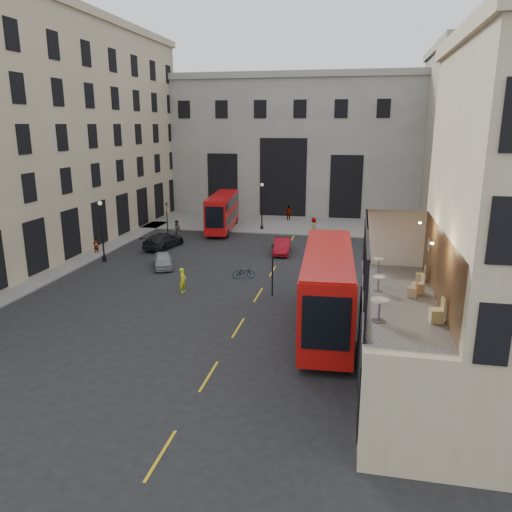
% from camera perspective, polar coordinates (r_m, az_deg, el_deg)
% --- Properties ---
extents(ground, '(140.00, 140.00, 0.00)m').
position_cam_1_polar(ground, '(24.18, -0.73, -14.03)').
color(ground, black).
rests_on(ground, ground).
extents(host_building_main, '(7.26, 11.40, 15.10)m').
position_cam_1_polar(host_building_main, '(21.72, 25.82, 3.04)').
color(host_building_main, '#C2B092').
rests_on(host_building_main, ground).
extents(host_frontage, '(3.00, 11.00, 4.50)m').
position_cam_1_polar(host_frontage, '(22.80, 15.68, -10.16)').
color(host_frontage, '#C2B092').
rests_on(host_frontage, ground).
extents(cafe_floor, '(3.00, 10.00, 0.10)m').
position_cam_1_polar(cafe_floor, '(21.95, 16.10, -4.70)').
color(cafe_floor, slate).
rests_on(cafe_floor, host_frontage).
extents(building_left, '(14.60, 50.60, 22.00)m').
position_cam_1_polar(building_left, '(51.46, -26.89, 12.96)').
color(building_left, '#C2B092').
rests_on(building_left, ground).
extents(gateway, '(35.00, 10.60, 18.00)m').
position_cam_1_polar(gateway, '(69.37, 3.79, 12.91)').
color(gateway, '#A09E95').
rests_on(gateway, ground).
extents(building_right, '(16.60, 18.60, 20.00)m').
position_cam_1_polar(building_right, '(62.60, 26.54, 12.15)').
color(building_right, gray).
rests_on(building_right, ground).
extents(pavement_far, '(40.00, 12.00, 0.12)m').
position_cam_1_polar(pavement_far, '(60.74, 1.39, 3.80)').
color(pavement_far, slate).
rests_on(pavement_far, ground).
extents(pavement_left, '(8.00, 48.00, 0.12)m').
position_cam_1_polar(pavement_left, '(43.68, -26.44, -2.18)').
color(pavement_left, slate).
rests_on(pavement_left, ground).
extents(traffic_light_near, '(0.16, 0.20, 3.80)m').
position_cam_1_polar(traffic_light_near, '(34.41, 1.89, -0.77)').
color(traffic_light_near, black).
rests_on(traffic_light_near, ground).
extents(traffic_light_far, '(0.16, 0.20, 3.80)m').
position_cam_1_polar(traffic_light_far, '(53.27, -10.15, 4.60)').
color(traffic_light_far, black).
rests_on(traffic_light_far, ground).
extents(street_lamp_a, '(0.36, 0.36, 5.33)m').
position_cam_1_polar(street_lamp_a, '(45.24, -17.15, 2.33)').
color(street_lamp_a, black).
rests_on(street_lamp_a, ground).
extents(street_lamp_b, '(0.36, 0.36, 5.33)m').
position_cam_1_polar(street_lamp_b, '(56.45, 0.68, 5.37)').
color(street_lamp_b, black).
rests_on(street_lamp_b, ground).
extents(bus_near, '(3.35, 12.07, 4.77)m').
position_cam_1_polar(bus_near, '(28.96, 8.16, -3.42)').
color(bus_near, '#AB0E0B').
rests_on(bus_near, ground).
extents(bus_far, '(3.37, 10.38, 4.07)m').
position_cam_1_polar(bus_far, '(56.50, -3.84, 5.23)').
color(bus_far, '#B90C0E').
rests_on(bus_far, ground).
extents(car_a, '(2.90, 4.03, 1.27)m').
position_cam_1_polar(car_a, '(42.51, -10.59, -0.48)').
color(car_a, '#92949A').
rests_on(car_a, ground).
extents(car_b, '(1.80, 4.33, 1.39)m').
position_cam_1_polar(car_b, '(46.46, 2.98, 1.14)').
color(car_b, maroon).
rests_on(car_b, ground).
extents(car_c, '(3.02, 5.42, 1.48)m').
position_cam_1_polar(car_c, '(49.33, -10.55, 1.77)').
color(car_c, black).
rests_on(car_c, ground).
extents(bicycle, '(1.82, 1.17, 0.91)m').
position_cam_1_polar(bicycle, '(38.97, -1.42, -1.91)').
color(bicycle, gray).
rests_on(bicycle, ground).
extents(cyclist, '(0.46, 0.67, 1.80)m').
position_cam_1_polar(cyclist, '(35.97, -8.37, -2.76)').
color(cyclist, '#D3E317').
rests_on(cyclist, ground).
extents(pedestrian_a, '(1.01, 0.85, 1.87)m').
position_cam_1_polar(pedestrian_a, '(53.41, -9.00, 3.04)').
color(pedestrian_a, gray).
rests_on(pedestrian_a, ground).
extents(pedestrian_b, '(1.32, 1.24, 1.79)m').
position_cam_1_polar(pedestrian_b, '(60.03, -4.09, 4.45)').
color(pedestrian_b, gray).
rests_on(pedestrian_b, ground).
extents(pedestrian_c, '(1.14, 0.53, 1.90)m').
position_cam_1_polar(pedestrian_c, '(62.18, 3.76, 4.87)').
color(pedestrian_c, gray).
rests_on(pedestrian_c, ground).
extents(pedestrian_d, '(0.99, 1.14, 1.97)m').
position_cam_1_polar(pedestrian_d, '(54.27, 6.59, 3.37)').
color(pedestrian_d, gray).
rests_on(pedestrian_d, ground).
extents(pedestrian_e, '(0.58, 0.67, 1.56)m').
position_cam_1_polar(pedestrian_e, '(48.47, -17.82, 1.12)').
color(pedestrian_e, gray).
rests_on(pedestrian_e, ground).
extents(cafe_table_near, '(0.68, 0.68, 0.85)m').
position_cam_1_polar(cafe_table_near, '(18.99, 13.93, -5.67)').
color(cafe_table_near, beige).
rests_on(cafe_table_near, cafe_floor).
extents(cafe_table_mid, '(0.53, 0.53, 0.66)m').
position_cam_1_polar(cafe_table_mid, '(22.39, 13.83, -2.84)').
color(cafe_table_mid, silver).
rests_on(cafe_table_mid, cafe_floor).
extents(cafe_table_far, '(0.55, 0.55, 0.68)m').
position_cam_1_polar(cafe_table_far, '(25.31, 13.83, -0.77)').
color(cafe_table_far, beige).
rests_on(cafe_table_far, cafe_floor).
extents(cafe_chair_a, '(0.51, 0.51, 0.94)m').
position_cam_1_polar(cafe_chair_a, '(19.63, 19.96, -6.33)').
color(cafe_chair_a, '#D6BF7B').
rests_on(cafe_chair_a, cafe_floor).
extents(cafe_chair_b, '(0.44, 0.44, 0.77)m').
position_cam_1_polar(cafe_chair_b, '(22.13, 17.46, -3.87)').
color(cafe_chair_b, tan).
rests_on(cafe_chair_b, cafe_floor).
extents(cafe_chair_c, '(0.51, 0.51, 0.87)m').
position_cam_1_polar(cafe_chair_c, '(22.65, 18.07, -3.42)').
color(cafe_chair_c, tan).
rests_on(cafe_chair_c, cafe_floor).
extents(cafe_chair_d, '(0.42, 0.42, 0.78)m').
position_cam_1_polar(cafe_chair_d, '(24.27, 18.29, -2.30)').
color(cafe_chair_d, tan).
rests_on(cafe_chair_d, cafe_floor).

